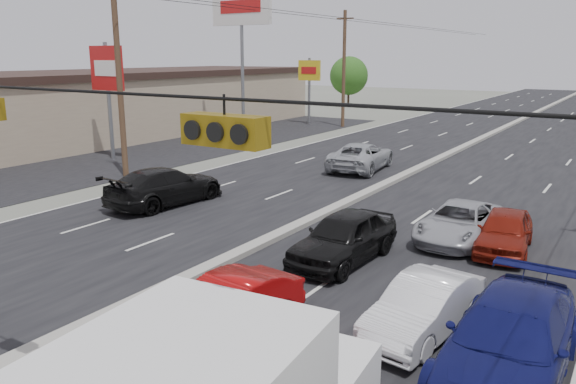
% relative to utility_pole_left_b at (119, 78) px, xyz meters
% --- Properties ---
extents(road_surface, '(20.00, 160.00, 0.02)m').
position_rel_utility_pole_left_b_xyz_m(road_surface, '(12.50, 15.00, -5.11)').
color(road_surface, black).
rests_on(road_surface, ground).
extents(center_median, '(0.50, 160.00, 0.20)m').
position_rel_utility_pole_left_b_xyz_m(center_median, '(12.50, 15.00, -5.01)').
color(center_median, gray).
rests_on(center_median, ground).
extents(strip_mall, '(12.00, 42.00, 4.60)m').
position_rel_utility_pole_left_b_xyz_m(strip_mall, '(-13.50, 10.00, -2.81)').
color(strip_mall, tan).
rests_on(strip_mall, ground).
extents(parking_lot, '(10.00, 42.00, 0.02)m').
position_rel_utility_pole_left_b_xyz_m(parking_lot, '(-4.50, 10.00, -5.11)').
color(parking_lot, black).
rests_on(parking_lot, ground).
extents(utility_pole_left_b, '(1.60, 0.30, 10.00)m').
position_rel_utility_pole_left_b_xyz_m(utility_pole_left_b, '(0.00, 0.00, 0.00)').
color(utility_pole_left_b, '#422D1E').
rests_on(utility_pole_left_b, ground).
extents(utility_pole_left_c, '(1.60, 0.30, 10.00)m').
position_rel_utility_pole_left_b_xyz_m(utility_pole_left_c, '(0.00, 25.00, 0.00)').
color(utility_pole_left_c, '#422D1E').
rests_on(utility_pole_left_c, ground).
extents(pole_sign_mid, '(2.60, 0.25, 7.00)m').
position_rel_utility_pole_left_b_xyz_m(pole_sign_mid, '(-4.50, 3.00, 0.01)').
color(pole_sign_mid, slate).
rests_on(pole_sign_mid, ground).
extents(pole_sign_billboard, '(5.00, 0.25, 11.00)m').
position_rel_utility_pole_left_b_xyz_m(pole_sign_billboard, '(-2.00, 13.00, 3.76)').
color(pole_sign_billboard, slate).
rests_on(pole_sign_billboard, ground).
extents(pole_sign_far, '(2.20, 0.25, 6.00)m').
position_rel_utility_pole_left_b_xyz_m(pole_sign_far, '(-3.50, 25.00, -0.70)').
color(pole_sign_far, slate).
rests_on(pole_sign_far, ground).
extents(tree_left_far, '(4.80, 4.80, 6.12)m').
position_rel_utility_pole_left_b_xyz_m(tree_left_far, '(-9.50, 45.00, -1.39)').
color(tree_left_far, '#382619').
rests_on(tree_left_far, ground).
extents(red_sedan, '(1.82, 4.26, 1.37)m').
position_rel_utility_pole_left_b_xyz_m(red_sedan, '(15.50, -10.84, -4.42)').
color(red_sedan, '#9E090A').
rests_on(red_sedan, ground).
extents(queue_car_a, '(2.05, 4.66, 1.56)m').
position_rel_utility_pole_left_b_xyz_m(queue_car_a, '(15.50, -5.04, -4.33)').
color(queue_car_a, black).
rests_on(queue_car_a, ground).
extents(queue_car_b, '(1.85, 4.12, 1.31)m').
position_rel_utility_pole_left_b_xyz_m(queue_car_b, '(19.20, -8.25, -4.45)').
color(queue_car_b, white).
rests_on(queue_car_b, ground).
extents(queue_car_c, '(2.24, 4.67, 1.29)m').
position_rel_utility_pole_left_b_xyz_m(queue_car_c, '(17.93, -1.08, -4.46)').
color(queue_car_c, '#A1A2A8').
rests_on(queue_car_c, ground).
extents(queue_car_d, '(2.25, 5.47, 1.59)m').
position_rel_utility_pole_left_b_xyz_m(queue_car_d, '(21.22, -9.09, -4.31)').
color(queue_car_d, '#101353').
rests_on(queue_car_d, ground).
extents(queue_car_e, '(2.03, 4.14, 1.36)m').
position_rel_utility_pole_left_b_xyz_m(queue_car_e, '(19.50, -1.41, -4.43)').
color(queue_car_e, maroon).
rests_on(queue_car_e, ground).
extents(oncoming_near, '(2.68, 5.67, 1.60)m').
position_rel_utility_pole_left_b_xyz_m(oncoming_near, '(5.92, -3.03, -4.31)').
color(oncoming_near, black).
rests_on(oncoming_near, ground).
extents(oncoming_far, '(3.11, 5.70, 1.51)m').
position_rel_utility_pole_left_b_xyz_m(oncoming_far, '(9.74, 8.30, -4.35)').
color(oncoming_far, '#A3A6AA').
rests_on(oncoming_far, ground).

